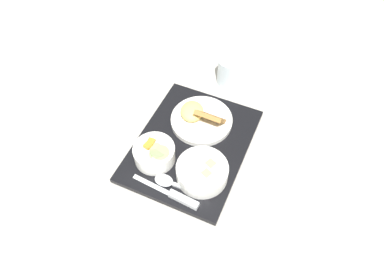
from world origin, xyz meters
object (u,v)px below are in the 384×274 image
(bowl_salad, at_px, (154,153))
(plate_main, at_px, (199,118))
(spoon, at_px, (170,183))
(bowl_soup, at_px, (202,171))
(knife, at_px, (179,197))
(glass_water, at_px, (229,72))

(bowl_salad, distance_m, plate_main, 0.18)
(bowl_salad, bearing_deg, spoon, -130.97)
(bowl_soup, bearing_deg, plate_main, 21.40)
(plate_main, relative_size, knife, 0.95)
(plate_main, xyz_separation_m, spoon, (-0.23, 0.00, -0.01))
(bowl_soup, bearing_deg, glass_water, 5.74)
(bowl_soup, height_order, knife, bowl_soup)
(spoon, relative_size, glass_water, 1.58)
(bowl_salad, distance_m, knife, 0.14)
(bowl_salad, bearing_deg, glass_water, -15.10)
(bowl_soup, relative_size, plate_main, 0.75)
(bowl_soup, height_order, spoon, bowl_soup)
(glass_water, bearing_deg, knife, -179.38)
(plate_main, bearing_deg, knife, -172.19)
(plate_main, distance_m, knife, 0.26)
(knife, bearing_deg, bowl_soup, -103.66)
(knife, bearing_deg, bowl_salad, -32.39)
(knife, bearing_deg, spoon, -32.37)
(bowl_soup, height_order, glass_water, glass_water)
(spoon, height_order, glass_water, glass_water)
(bowl_salad, relative_size, knife, 0.59)
(bowl_soup, relative_size, glass_water, 1.49)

